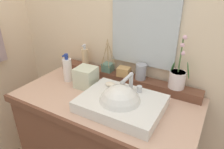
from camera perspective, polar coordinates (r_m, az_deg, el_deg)
name	(u,v)px	position (r m, az deg, el deg)	size (l,w,h in m)	color
wall_back	(136,4)	(1.45, 6.88, 19.02)	(2.80, 0.20, 2.79)	beige
vanity_cabinet	(106,149)	(1.56, -1.56, -20.16)	(1.13, 0.61, 0.89)	brown
back_ledge	(123,78)	(1.45, 3.21, -0.96)	(1.07, 0.09, 0.06)	brown
sink_basin	(120,105)	(1.16, 2.37, -8.41)	(0.46, 0.35, 0.27)	white
soap_bar	(111,84)	(1.26, -0.41, -2.74)	(0.07, 0.04, 0.02)	beige
potted_plant	(177,77)	(1.30, 17.85, -0.70)	(0.12, 0.10, 0.33)	silver
soap_dispenser	(85,56)	(1.58, -7.57, 5.05)	(0.05, 0.05, 0.16)	beige
tumbler_cup	(141,72)	(1.36, 8.08, 0.76)	(0.07, 0.07, 0.10)	#93959F
reed_diffuser	(108,67)	(1.47, -1.16, 2.18)	(0.11, 0.10, 0.24)	slate
trinket_box	(124,72)	(1.40, 3.33, 0.79)	(0.08, 0.07, 0.06)	tan
lotion_bottle	(68,69)	(1.47, -12.35, 1.42)	(0.06, 0.07, 0.20)	white
tissue_box	(86,77)	(1.38, -7.29, -0.76)	(0.13, 0.13, 0.14)	beige
mirror	(144,29)	(1.33, 8.85, 12.50)	(0.44, 0.02, 0.49)	silver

